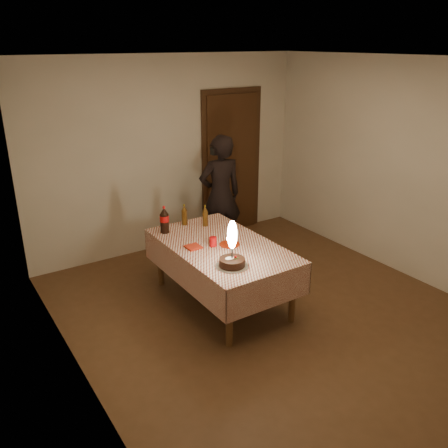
{
  "coord_description": "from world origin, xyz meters",
  "views": [
    {
      "loc": [
        -2.83,
        -3.44,
        2.75
      ],
      "look_at": [
        -0.3,
        0.43,
        0.95
      ],
      "focal_mm": 38.0,
      "sensor_mm": 36.0,
      "label": 1
    }
  ],
  "objects_px": {
    "birthday_cake": "(232,254)",
    "photographer": "(220,195)",
    "cola_bottle": "(164,220)",
    "red_plate": "(230,244)",
    "red_cup": "(213,242)",
    "amber_bottle_left": "(184,215)",
    "clear_cup": "(231,240)",
    "amber_bottle_right": "(205,216)",
    "dining_table": "(221,253)"
  },
  "relations": [
    {
      "from": "birthday_cake",
      "to": "photographer",
      "type": "distance_m",
      "value": 1.87
    },
    {
      "from": "cola_bottle",
      "to": "red_plate",
      "type": "bearing_deg",
      "value": -58.25
    },
    {
      "from": "red_cup",
      "to": "photographer",
      "type": "height_order",
      "value": "photographer"
    },
    {
      "from": "amber_bottle_left",
      "to": "clear_cup",
      "type": "bearing_deg",
      "value": -79.72
    },
    {
      "from": "red_plate",
      "to": "photographer",
      "type": "bearing_deg",
      "value": 61.54
    },
    {
      "from": "clear_cup",
      "to": "amber_bottle_left",
      "type": "height_order",
      "value": "amber_bottle_left"
    },
    {
      "from": "birthday_cake",
      "to": "amber_bottle_left",
      "type": "relative_size",
      "value": 1.87
    },
    {
      "from": "red_cup",
      "to": "amber_bottle_left",
      "type": "bearing_deg",
      "value": 86.2
    },
    {
      "from": "clear_cup",
      "to": "amber_bottle_right",
      "type": "height_order",
      "value": "amber_bottle_right"
    },
    {
      "from": "red_plate",
      "to": "clear_cup",
      "type": "xyz_separation_m",
      "value": [
        0.02,
        -0.0,
        0.04
      ]
    },
    {
      "from": "dining_table",
      "to": "amber_bottle_right",
      "type": "bearing_deg",
      "value": 76.09
    },
    {
      "from": "photographer",
      "to": "amber_bottle_right",
      "type": "bearing_deg",
      "value": -135.52
    },
    {
      "from": "clear_cup",
      "to": "amber_bottle_right",
      "type": "bearing_deg",
      "value": 85.72
    },
    {
      "from": "clear_cup",
      "to": "photographer",
      "type": "bearing_deg",
      "value": 62.43
    },
    {
      "from": "cola_bottle",
      "to": "photographer",
      "type": "xyz_separation_m",
      "value": [
        1.07,
        0.49,
        -0.03
      ]
    },
    {
      "from": "red_cup",
      "to": "amber_bottle_right",
      "type": "bearing_deg",
      "value": 66.9
    },
    {
      "from": "birthday_cake",
      "to": "cola_bottle",
      "type": "relative_size",
      "value": 1.5
    },
    {
      "from": "cola_bottle",
      "to": "amber_bottle_left",
      "type": "height_order",
      "value": "cola_bottle"
    },
    {
      "from": "red_cup",
      "to": "clear_cup",
      "type": "distance_m",
      "value": 0.2
    },
    {
      "from": "cola_bottle",
      "to": "amber_bottle_right",
      "type": "height_order",
      "value": "cola_bottle"
    },
    {
      "from": "dining_table",
      "to": "cola_bottle",
      "type": "distance_m",
      "value": 0.78
    },
    {
      "from": "birthday_cake",
      "to": "amber_bottle_left",
      "type": "bearing_deg",
      "value": 83.08
    },
    {
      "from": "red_plate",
      "to": "cola_bottle",
      "type": "distance_m",
      "value": 0.83
    },
    {
      "from": "red_cup",
      "to": "amber_bottle_right",
      "type": "height_order",
      "value": "amber_bottle_right"
    },
    {
      "from": "birthday_cake",
      "to": "red_cup",
      "type": "height_order",
      "value": "birthday_cake"
    },
    {
      "from": "red_plate",
      "to": "photographer",
      "type": "relative_size",
      "value": 0.13
    },
    {
      "from": "dining_table",
      "to": "amber_bottle_right",
      "type": "xyz_separation_m",
      "value": [
        0.14,
        0.57,
        0.21
      ]
    },
    {
      "from": "dining_table",
      "to": "photographer",
      "type": "xyz_separation_m",
      "value": [
        0.71,
        1.14,
        0.22
      ]
    },
    {
      "from": "birthday_cake",
      "to": "photographer",
      "type": "relative_size",
      "value": 0.29
    },
    {
      "from": "red_plate",
      "to": "cola_bottle",
      "type": "relative_size",
      "value": 0.69
    },
    {
      "from": "dining_table",
      "to": "red_cup",
      "type": "relative_size",
      "value": 17.2
    },
    {
      "from": "red_cup",
      "to": "cola_bottle",
      "type": "relative_size",
      "value": 0.31
    },
    {
      "from": "red_plate",
      "to": "clear_cup",
      "type": "relative_size",
      "value": 2.44
    },
    {
      "from": "cola_bottle",
      "to": "birthday_cake",
      "type": "bearing_deg",
      "value": -82.1
    },
    {
      "from": "cola_bottle",
      "to": "red_cup",
      "type": "bearing_deg",
      "value": -67.46
    },
    {
      "from": "clear_cup",
      "to": "red_cup",
      "type": "bearing_deg",
      "value": 160.39
    },
    {
      "from": "amber_bottle_left",
      "to": "photographer",
      "type": "relative_size",
      "value": 0.16
    },
    {
      "from": "cola_bottle",
      "to": "photographer",
      "type": "bearing_deg",
      "value": 24.75
    },
    {
      "from": "birthday_cake",
      "to": "red_cup",
      "type": "bearing_deg",
      "value": 78.78
    },
    {
      "from": "dining_table",
      "to": "red_plate",
      "type": "relative_size",
      "value": 7.82
    },
    {
      "from": "photographer",
      "to": "cola_bottle",
      "type": "bearing_deg",
      "value": -155.25
    },
    {
      "from": "clear_cup",
      "to": "photographer",
      "type": "height_order",
      "value": "photographer"
    },
    {
      "from": "amber_bottle_right",
      "to": "photographer",
      "type": "bearing_deg",
      "value": 44.48
    },
    {
      "from": "dining_table",
      "to": "amber_bottle_right",
      "type": "distance_m",
      "value": 0.63
    },
    {
      "from": "amber_bottle_right",
      "to": "birthday_cake",
      "type": "bearing_deg",
      "value": -107.59
    },
    {
      "from": "birthday_cake",
      "to": "clear_cup",
      "type": "bearing_deg",
      "value": 56.69
    },
    {
      "from": "clear_cup",
      "to": "amber_bottle_left",
      "type": "bearing_deg",
      "value": 100.28
    },
    {
      "from": "dining_table",
      "to": "photographer",
      "type": "bearing_deg",
      "value": 57.83
    },
    {
      "from": "photographer",
      "to": "amber_bottle_left",
      "type": "bearing_deg",
      "value": -152.35
    },
    {
      "from": "birthday_cake",
      "to": "photographer",
      "type": "xyz_separation_m",
      "value": [
        0.91,
        1.63,
        -0.01
      ]
    }
  ]
}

